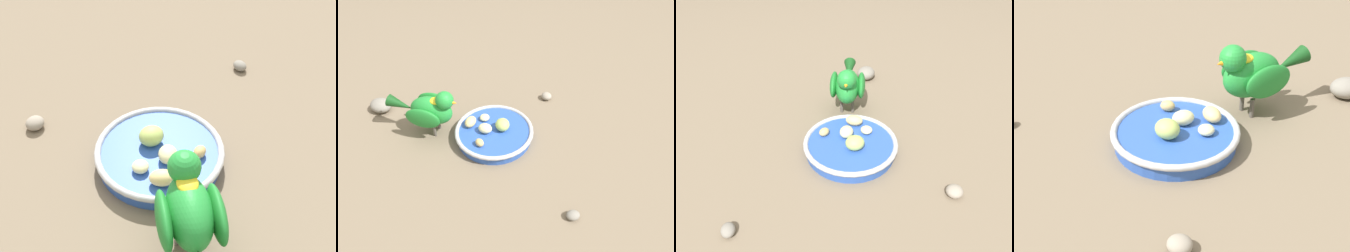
% 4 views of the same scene
% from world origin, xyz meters
% --- Properties ---
extents(ground_plane, '(4.00, 4.00, 0.00)m').
position_xyz_m(ground_plane, '(0.00, 0.00, 0.00)').
color(ground_plane, '#756651').
extents(feeding_bowl, '(0.20, 0.20, 0.03)m').
position_xyz_m(feeding_bowl, '(0.03, -0.02, 0.02)').
color(feeding_bowl, '#2D56B7').
rests_on(feeding_bowl, ground_plane).
extents(apple_piece_0, '(0.04, 0.04, 0.03)m').
position_xyz_m(apple_piece_0, '(0.03, -0.04, 0.04)').
color(apple_piece_0, '#B2CC66').
rests_on(apple_piece_0, feeding_bowl).
extents(apple_piece_1, '(0.04, 0.04, 0.02)m').
position_xyz_m(apple_piece_1, '(0.02, -0.00, 0.04)').
color(apple_piece_1, beige).
rests_on(apple_piece_1, feeding_bowl).
extents(apple_piece_2, '(0.03, 0.03, 0.02)m').
position_xyz_m(apple_piece_2, '(0.07, 0.00, 0.03)').
color(apple_piece_2, beige).
rests_on(apple_piece_2, feeding_bowl).
extents(apple_piece_3, '(0.05, 0.04, 0.02)m').
position_xyz_m(apple_piece_3, '(0.05, 0.04, 0.04)').
color(apple_piece_3, '#E5C67F').
rests_on(apple_piece_3, feeding_bowl).
extents(apple_piece_4, '(0.03, 0.03, 0.02)m').
position_xyz_m(apple_piece_4, '(-0.02, 0.02, 0.03)').
color(apple_piece_4, tan).
rests_on(apple_piece_4, feeding_bowl).
extents(parrot, '(0.11, 0.19, 0.13)m').
position_xyz_m(parrot, '(0.06, 0.13, 0.08)').
color(parrot, '#59544C').
rests_on(parrot, ground_plane).
extents(rock_large, '(0.08, 0.08, 0.04)m').
position_xyz_m(rock_large, '(0.17, 0.29, 0.02)').
color(rock_large, gray).
rests_on(rock_large, ground_plane).
extents(pebble_0, '(0.03, 0.03, 0.02)m').
position_xyz_m(pebble_0, '(-0.22, -0.17, 0.01)').
color(pebble_0, gray).
rests_on(pebble_0, ground_plane).
extents(pebble_1, '(0.04, 0.04, 0.02)m').
position_xyz_m(pebble_1, '(0.18, -0.19, 0.01)').
color(pebble_1, gray).
rests_on(pebble_1, ground_plane).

